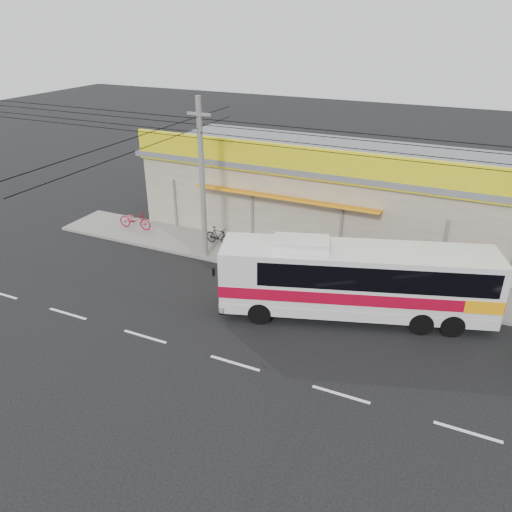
{
  "coord_description": "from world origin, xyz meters",
  "views": [
    {
      "loc": [
        6.86,
        -15.54,
        11.53
      ],
      "look_at": [
        -1.22,
        2.0,
        2.15
      ],
      "focal_mm": 35.0,
      "sensor_mm": 36.0,
      "label": 1
    }
  ],
  "objects_px": {
    "coach_bus": "(361,278)",
    "motorbike_dark": "(218,236)",
    "motorbike_red": "(135,220)",
    "utility_pole": "(200,128)"
  },
  "relations": [
    {
      "from": "motorbike_red",
      "to": "utility_pole",
      "type": "distance_m",
      "value": 8.33
    },
    {
      "from": "coach_bus",
      "to": "utility_pole",
      "type": "relative_size",
      "value": 0.33
    },
    {
      "from": "motorbike_dark",
      "to": "utility_pole",
      "type": "xyz_separation_m",
      "value": [
        0.03,
        -1.45,
        6.11
      ]
    },
    {
      "from": "coach_bus",
      "to": "motorbike_red",
      "type": "xyz_separation_m",
      "value": [
        -14.18,
        3.6,
        -1.13
      ]
    },
    {
      "from": "coach_bus",
      "to": "motorbike_dark",
      "type": "distance_m",
      "value": 9.48
    },
    {
      "from": "coach_bus",
      "to": "utility_pole",
      "type": "distance_m",
      "value": 10.19
    },
    {
      "from": "coach_bus",
      "to": "motorbike_red",
      "type": "bearing_deg",
      "value": 147.75
    },
    {
      "from": "coach_bus",
      "to": "motorbike_dark",
      "type": "xyz_separation_m",
      "value": [
        -8.67,
        3.66,
        -1.18
      ]
    },
    {
      "from": "utility_pole",
      "to": "coach_bus",
      "type": "bearing_deg",
      "value": -14.31
    },
    {
      "from": "motorbike_dark",
      "to": "coach_bus",
      "type": "bearing_deg",
      "value": -104.35
    }
  ]
}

